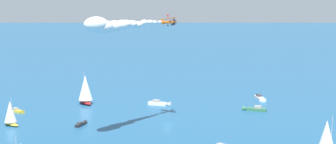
% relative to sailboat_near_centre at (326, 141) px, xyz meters
% --- Properties ---
extents(ground_plane, '(2000.00, 2000.00, 0.00)m').
position_rel_sailboat_near_centre_xyz_m(ground_plane, '(-43.24, -41.18, -6.05)').
color(ground_plane, '#1E517A').
extents(sailboat_near_centre, '(7.40, 10.58, 13.25)m').
position_rel_sailboat_near_centre_xyz_m(sailboat_near_centre, '(0.00, 0.00, 0.00)').
color(sailboat_near_centre, white).
rests_on(sailboat_near_centre, ground_plane).
extents(motorboat_far_port, '(9.69, 3.22, 2.76)m').
position_rel_sailboat_near_centre_xyz_m(motorboat_far_port, '(-83.79, 1.73, -5.30)').
color(motorboat_far_port, white).
rests_on(motorboat_far_port, ground_plane).
extents(sailboat_inshore, '(10.99, 8.27, 14.02)m').
position_rel_sailboat_near_centre_xyz_m(sailboat_inshore, '(-78.26, -75.03, 0.35)').
color(sailboat_inshore, '#B21E1E').
rests_on(sailboat_inshore, ground_plane).
extents(motorboat_offshore, '(6.60, 3.81, 1.87)m').
position_rel_sailboat_near_centre_xyz_m(motorboat_offshore, '(-42.58, -71.91, -5.54)').
color(motorboat_offshore, black).
rests_on(motorboat_offshore, ground_plane).
extents(motorboat_mid_cluster, '(6.27, 6.83, 2.14)m').
position_rel_sailboat_near_centre_xyz_m(motorboat_mid_cluster, '(-63.56, -99.87, -5.47)').
color(motorboat_mid_cluster, gold).
rests_on(motorboat_mid_cluster, ground_plane).
extents(motorboat_outer_ring_a, '(5.96, 9.71, 2.76)m').
position_rel_sailboat_near_centre_xyz_m(motorboat_outer_ring_a, '(-62.68, -6.08, -5.30)').
color(motorboat_outer_ring_a, '#33704C').
rests_on(motorboat_outer_ring_a, ground_plane).
extents(sailboat_outer_ring_c, '(6.69, 7.23, 9.95)m').
position_rel_sailboat_near_centre_xyz_m(sailboat_outer_ring_c, '(-43.34, -96.85, -1.51)').
color(sailboat_outer_ring_c, gold).
rests_on(sailboat_outer_ring_c, ground_plane).
extents(motorboat_outer_ring_d, '(5.75, 10.03, 2.83)m').
position_rel_sailboat_near_centre_xyz_m(motorboat_outer_ring_d, '(-74.46, -43.02, -5.28)').
color(motorboat_outer_ring_d, white).
rests_on(motorboat_outer_ring_d, ground_plane).
extents(biplane_lead, '(6.66, 6.45, 3.66)m').
position_rel_sailboat_near_centre_xyz_m(biplane_lead, '(-43.47, -41.01, 30.37)').
color(biplane_lead, orange).
extents(wingwalker_lead, '(1.06, 1.18, 1.53)m').
position_rel_sailboat_near_centre_xyz_m(wingwalker_lead, '(-43.68, -41.23, 32.50)').
color(wingwalker_lead, red).
extents(smoke_trail_lead, '(28.44, 25.23, 5.75)m').
position_rel_sailboat_near_centre_xyz_m(smoke_trail_lead, '(-22.16, -59.53, 30.24)').
color(smoke_trail_lead, white).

